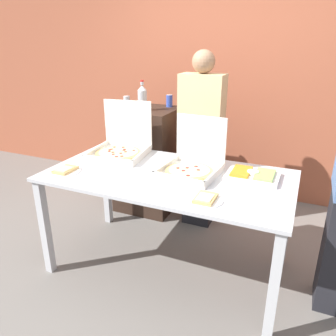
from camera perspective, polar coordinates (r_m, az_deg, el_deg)
The scene contains 13 objects.
ground_plane at distance 2.83m, azimuth 0.00°, elevation -16.66°, with size 16.00×16.00×0.00m, color slate.
brick_wall_behind at distance 3.87m, azimuth 10.47°, elevation 15.83°, with size 10.00×0.06×2.80m.
buffet_table at distance 2.46m, azimuth 0.00°, elevation -3.24°, with size 1.80×0.95×0.82m.
pizza_box_far_right at distance 2.43m, azimuth 4.24°, elevation 0.79°, with size 0.43×0.44×0.40m.
pizza_box_far_left at distance 2.86m, azimuth -8.20°, elevation 3.87°, with size 0.49×0.51×0.44m.
paper_plate_front_center at distance 2.58m, azimuth -17.45°, elevation -0.39°, with size 0.22×0.22×0.03m.
paper_plate_front_right at distance 2.04m, azimuth 6.52°, elevation -5.34°, with size 0.22×0.22×0.03m.
veggie_tray at distance 2.42m, azimuth 14.53°, elevation -1.21°, with size 0.37×0.27×0.05m.
sideboard_podium at distance 3.53m, azimuth -3.52°, elevation 1.49°, with size 0.60×0.57×1.10m.
soda_bottle at distance 3.28m, azimuth -4.48°, elevation 12.13°, with size 0.09×0.09×0.29m.
soda_can_silver at distance 3.42m, azimuth -7.20°, elevation 11.31°, with size 0.07×0.07×0.12m.
soda_can_colored at distance 3.47m, azimuth 0.24°, elevation 11.62°, with size 0.07×0.07×0.12m.
person_guest_plaid at distance 3.11m, azimuth 5.72°, elevation 4.98°, with size 0.40×0.22×1.68m.
Camera 1 is at (0.89, -2.05, 1.74)m, focal length 35.00 mm.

